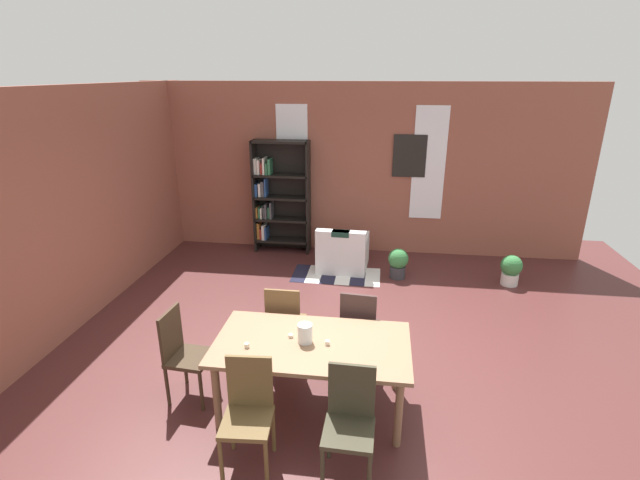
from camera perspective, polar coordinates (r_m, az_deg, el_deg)
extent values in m
plane|color=#4F2625|center=(5.39, 2.17, -15.20)|extent=(9.48, 9.48, 0.00)
cube|color=#955241|center=(8.26, 4.88, 8.62)|extent=(7.76, 0.12, 2.97)
cube|color=#955241|center=(6.05, -32.10, 1.32)|extent=(0.12, 8.29, 2.97)
cube|color=white|center=(8.31, -3.41, 9.76)|extent=(0.55, 0.02, 1.93)
cube|color=white|center=(8.19, 13.28, 9.13)|extent=(0.55, 0.02, 1.93)
cube|color=#846145|center=(4.43, -1.01, -12.73)|extent=(1.83, 0.99, 0.04)
cylinder|color=#846145|center=(4.51, -12.63, -18.30)|extent=(0.07, 0.07, 0.69)
cylinder|color=#846145|center=(4.30, 9.68, -20.30)|extent=(0.07, 0.07, 0.69)
cylinder|color=#846145|center=(5.11, -9.60, -12.98)|extent=(0.07, 0.07, 0.69)
cylinder|color=#846145|center=(4.92, 9.45, -14.38)|extent=(0.07, 0.07, 0.69)
cylinder|color=silver|center=(4.38, -1.86, -11.44)|extent=(0.14, 0.14, 0.18)
cylinder|color=silver|center=(4.37, 0.91, -12.55)|extent=(0.04, 0.04, 0.04)
cylinder|color=silver|center=(4.39, -9.02, -12.71)|extent=(0.04, 0.04, 0.04)
cylinder|color=silver|center=(4.49, -3.63, -11.71)|extent=(0.04, 0.04, 0.03)
cube|color=#363223|center=(3.92, 3.56, -22.63)|extent=(0.41, 0.41, 0.04)
cube|color=#363223|center=(3.90, 3.93, -18.09)|extent=(0.38, 0.04, 0.50)
cylinder|color=#363223|center=(3.98, 0.29, -26.61)|extent=(0.04, 0.04, 0.43)
cylinder|color=#363223|center=(3.96, 6.09, -27.09)|extent=(0.04, 0.04, 0.43)
cylinder|color=#363223|center=(4.23, 1.12, -23.10)|extent=(0.04, 0.04, 0.43)
cylinder|color=#363223|center=(4.21, 6.41, -23.52)|extent=(0.04, 0.04, 0.43)
cube|color=brown|center=(5.29, -4.15, -10.15)|extent=(0.40, 0.40, 0.04)
cube|color=brown|center=(5.01, -4.66, -8.73)|extent=(0.38, 0.03, 0.50)
cylinder|color=brown|center=(5.54, -1.84, -11.48)|extent=(0.04, 0.04, 0.43)
cylinder|color=brown|center=(5.60, -5.55, -11.17)|extent=(0.04, 0.04, 0.43)
cylinder|color=brown|center=(5.24, -2.52, -13.51)|extent=(0.04, 0.04, 0.43)
cylinder|color=brown|center=(5.31, -6.45, -13.15)|extent=(0.04, 0.04, 0.43)
cube|color=brown|center=(4.04, -9.02, -21.35)|extent=(0.43, 0.43, 0.04)
cube|color=brown|center=(4.03, -8.65, -16.95)|extent=(0.38, 0.06, 0.50)
cylinder|color=brown|center=(4.11, -12.11, -25.18)|extent=(0.04, 0.04, 0.43)
cylinder|color=brown|center=(4.05, -6.65, -25.75)|extent=(0.04, 0.04, 0.43)
cylinder|color=brown|center=(4.36, -10.81, -21.89)|extent=(0.04, 0.04, 0.43)
cylinder|color=brown|center=(4.30, -5.77, -22.34)|extent=(0.04, 0.04, 0.43)
cube|color=#3A2A1B|center=(4.88, -15.68, -13.83)|extent=(0.43, 0.43, 0.04)
cube|color=#3A2A1B|center=(4.83, -17.94, -10.95)|extent=(0.06, 0.38, 0.50)
cylinder|color=#3A2A1B|center=(4.81, -14.43, -17.67)|extent=(0.04, 0.04, 0.43)
cylinder|color=#3A2A1B|center=(5.07, -12.59, -15.33)|extent=(0.04, 0.04, 0.43)
cylinder|color=#3A2A1B|center=(4.96, -18.32, -16.79)|extent=(0.04, 0.04, 0.43)
cylinder|color=#3A2A1B|center=(5.21, -16.31, -14.59)|extent=(0.04, 0.04, 0.43)
cube|color=#3A2826|center=(5.20, 4.91, -10.75)|extent=(0.43, 0.43, 0.04)
cube|color=#3A2826|center=(4.92, 4.69, -9.33)|extent=(0.38, 0.06, 0.50)
cylinder|color=#3A2826|center=(5.46, 7.02, -12.10)|extent=(0.04, 0.04, 0.43)
cylinder|color=#3A2826|center=(5.50, 3.21, -11.73)|extent=(0.04, 0.04, 0.43)
cylinder|color=#3A2826|center=(5.16, 6.59, -14.19)|extent=(0.04, 0.04, 0.43)
cylinder|color=#3A2826|center=(5.20, 2.53, -13.78)|extent=(0.04, 0.04, 0.43)
cube|color=black|center=(8.39, -7.98, 5.33)|extent=(0.04, 0.33, 2.01)
cube|color=black|center=(8.19, -1.44, 5.15)|extent=(0.04, 0.33, 2.01)
cube|color=black|center=(8.43, -4.52, 5.52)|extent=(1.00, 0.01, 2.01)
cube|color=black|center=(8.52, -4.60, 0.01)|extent=(0.96, 0.33, 0.04)
cube|color=orange|center=(8.56, -7.50, 1.21)|extent=(0.05, 0.18, 0.30)
cube|color=#B22D28|center=(8.57, -7.17, 0.84)|extent=(0.04, 0.20, 0.19)
cube|color=white|center=(8.54, -6.87, 1.09)|extent=(0.05, 0.26, 0.27)
cube|color=#284C8C|center=(8.54, -6.58, 0.92)|extent=(0.03, 0.27, 0.22)
cube|color=black|center=(8.39, -4.67, 2.59)|extent=(0.96, 0.33, 0.04)
cube|color=orange|center=(8.46, -7.67, 3.46)|extent=(0.03, 0.21, 0.19)
cube|color=#33724C|center=(8.45, -7.37, 3.46)|extent=(0.04, 0.20, 0.20)
cube|color=white|center=(8.44, -7.12, 3.44)|extent=(0.03, 0.25, 0.19)
cube|color=#4C4C51|center=(8.43, -6.82, 3.46)|extent=(0.03, 0.19, 0.20)
cube|color=#4C4C51|center=(8.41, -6.55, 3.67)|extent=(0.03, 0.27, 0.27)
cube|color=#33724C|center=(8.41, -6.24, 3.43)|extent=(0.04, 0.17, 0.20)
cube|color=#4C4C51|center=(8.38, -5.98, 3.74)|extent=(0.03, 0.23, 0.30)
cube|color=black|center=(8.28, -4.75, 5.25)|extent=(0.96, 0.33, 0.04)
cube|color=#284C8C|center=(8.35, -7.74, 6.19)|extent=(0.04, 0.23, 0.22)
cube|color=white|center=(8.33, -7.34, 6.23)|extent=(0.04, 0.22, 0.24)
cube|color=#4C4C51|center=(8.32, -6.99, 6.33)|extent=(0.05, 0.19, 0.27)
cube|color=#284C8C|center=(8.30, -6.65, 6.53)|extent=(0.03, 0.22, 0.33)
cube|color=black|center=(8.19, -4.83, 7.97)|extent=(0.96, 0.33, 0.04)
cube|color=white|center=(8.26, -7.86, 9.06)|extent=(0.05, 0.20, 0.27)
cube|color=white|center=(8.25, -7.48, 8.97)|extent=(0.04, 0.23, 0.25)
cube|color=#B22D28|center=(8.24, -7.13, 8.80)|extent=(0.03, 0.20, 0.19)
cube|color=white|center=(8.22, -6.83, 9.10)|extent=(0.04, 0.25, 0.28)
cube|color=#33724C|center=(8.22, -6.48, 8.80)|extent=(0.03, 0.27, 0.20)
cube|color=#33724C|center=(8.20, -6.17, 9.03)|extent=(0.04, 0.23, 0.27)
cube|color=black|center=(8.09, -4.95, 12.01)|extent=(0.96, 0.33, 0.04)
cube|color=silver|center=(7.77, 2.87, -1.98)|extent=(0.84, 0.84, 0.40)
cube|color=silver|center=(7.34, 2.56, -0.18)|extent=(0.81, 0.20, 0.35)
cube|color=silver|center=(7.63, 5.43, -0.24)|extent=(0.16, 0.73, 0.15)
cube|color=silver|center=(7.72, 0.40, 0.09)|extent=(0.16, 0.73, 0.15)
cube|color=#19382D|center=(7.29, 2.58, 0.81)|extent=(0.29, 0.18, 0.08)
cylinder|color=silver|center=(7.75, 22.34, -4.44)|extent=(0.26, 0.26, 0.19)
sphere|color=#387F42|center=(7.67, 22.55, -2.92)|extent=(0.32, 0.32, 0.32)
cylinder|color=#333338|center=(7.51, 9.53, -3.88)|extent=(0.25, 0.25, 0.20)
sphere|color=#387F42|center=(7.42, 9.63, -2.28)|extent=(0.32, 0.32, 0.32)
cube|color=#1E1E33|center=(7.60, -2.42, -4.09)|extent=(0.24, 0.72, 0.01)
cube|color=white|center=(7.56, -0.66, -4.20)|extent=(0.24, 0.72, 0.01)
cube|color=#1E1E33|center=(7.54, 1.12, -4.29)|extent=(0.24, 0.72, 0.01)
cube|color=white|center=(7.52, 2.91, -4.39)|extent=(0.24, 0.72, 0.01)
cube|color=#1E1E33|center=(7.50, 4.70, -4.48)|extent=(0.24, 0.72, 0.01)
cube|color=white|center=(7.50, 6.51, -4.57)|extent=(0.24, 0.72, 0.01)
cube|color=black|center=(8.14, 10.98, 10.14)|extent=(0.56, 0.03, 0.72)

